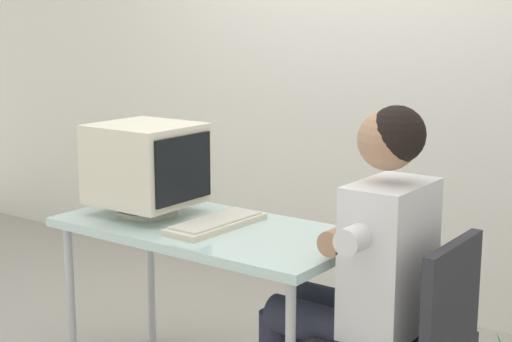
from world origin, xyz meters
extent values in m
cube|color=silver|center=(0.30, 1.40, 1.50)|extent=(8.00, 0.10, 3.00)
cylinder|color=#B7B7BC|center=(-0.56, -0.25, 0.35)|extent=(0.04, 0.04, 0.69)
cylinder|color=#B7B7BC|center=(-0.56, 0.25, 0.35)|extent=(0.04, 0.04, 0.69)
cylinder|color=#B7B7BC|center=(0.56, 0.25, 0.35)|extent=(0.04, 0.04, 0.69)
cube|color=silver|center=(0.00, 0.00, 0.71)|extent=(1.24, 0.61, 0.04)
cylinder|color=beige|center=(-0.33, -0.01, 0.74)|extent=(0.25, 0.25, 0.02)
cylinder|color=beige|center=(-0.33, -0.01, 0.77)|extent=(0.06, 0.06, 0.03)
cube|color=beige|center=(-0.33, -0.01, 0.95)|extent=(0.41, 0.38, 0.33)
cube|color=black|center=(-0.12, -0.01, 0.95)|extent=(0.01, 0.33, 0.27)
cube|color=beige|center=(0.04, 0.00, 0.74)|extent=(0.19, 0.46, 0.02)
cube|color=beige|center=(0.04, 0.00, 0.76)|extent=(0.16, 0.41, 0.01)
cube|color=#2D2D33|center=(1.02, 0.03, 0.64)|extent=(0.04, 0.41, 0.38)
cube|color=silver|center=(0.79, 0.03, 0.73)|extent=(0.22, 0.36, 0.53)
sphere|color=#A57A5B|center=(0.77, 0.03, 1.14)|extent=(0.21, 0.21, 0.21)
sphere|color=black|center=(0.80, 0.03, 1.16)|extent=(0.20, 0.20, 0.20)
cylinder|color=#262838|center=(0.57, -0.06, 0.47)|extent=(0.42, 0.14, 0.14)
cylinder|color=#262838|center=(0.57, 0.12, 0.47)|extent=(0.42, 0.14, 0.14)
cylinder|color=silver|center=(0.77, -0.18, 0.85)|extent=(0.09, 0.14, 0.09)
cylinder|color=silver|center=(0.77, 0.24, 0.85)|extent=(0.09, 0.14, 0.09)
cylinder|color=#A57A5B|center=(0.65, 0.03, 0.80)|extent=(0.09, 0.36, 0.09)
camera|label=1|loc=(1.91, -2.29, 1.55)|focal=54.02mm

